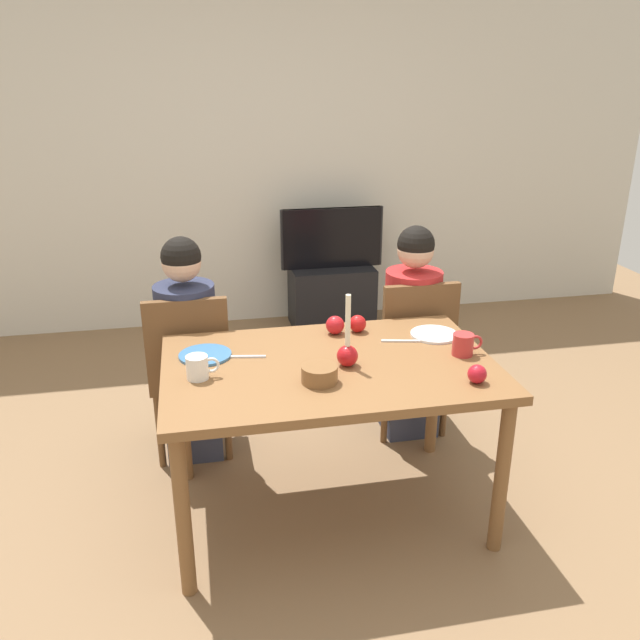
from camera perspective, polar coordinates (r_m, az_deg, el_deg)
ground_plane at (r=3.15m, az=0.75°, el=-16.24°), size 7.68×7.68×0.00m
back_wall at (r=5.12m, az=-5.47°, el=14.11°), size 6.40×0.10×2.60m
dining_table at (r=2.80m, az=0.81°, el=-5.33°), size 1.40×0.90×0.75m
chair_left at (r=3.37m, az=-11.35°, el=-3.96°), size 0.40×0.40×0.90m
chair_right at (r=3.55m, az=8.09°, el=-2.40°), size 0.40×0.40×0.90m
person_left_child at (r=3.37m, az=-11.43°, el=-2.84°), size 0.30×0.30×1.17m
person_right_child at (r=3.55m, az=7.97°, el=-1.35°), size 0.30×0.30×1.17m
tv_stand at (r=5.15m, az=1.02°, el=2.11°), size 0.64×0.40×0.48m
tv at (r=5.01m, az=1.05°, el=7.19°), size 0.79×0.05×0.46m
candle_centerpiece at (r=2.72m, az=2.42°, el=-2.75°), size 0.09×0.09×0.31m
plate_left at (r=2.87m, az=-10.02°, el=-3.03°), size 0.23×0.23×0.01m
plate_right at (r=3.09m, az=9.96°, el=-1.25°), size 0.22×0.22×0.01m
mug_left at (r=2.66m, az=-10.62°, el=-4.08°), size 0.13×0.09×0.10m
mug_right at (r=2.89m, az=12.46°, el=-2.10°), size 0.14×0.09×0.10m
fork_left at (r=2.83m, az=-6.59°, el=-3.20°), size 0.18×0.05×0.01m
fork_right at (r=3.00m, az=7.10°, el=-1.83°), size 0.18×0.05×0.01m
bowl_walnuts at (r=2.59m, az=-0.05°, el=-4.75°), size 0.15×0.15×0.07m
apple_near_candle at (r=2.65m, az=13.59°, el=-4.62°), size 0.08×0.08×0.08m
apple_by_left_plate at (r=3.05m, az=1.33°, el=-0.44°), size 0.09×0.09×0.09m
apple_by_right_mug at (r=3.08m, az=3.31°, el=-0.32°), size 0.08×0.08×0.08m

